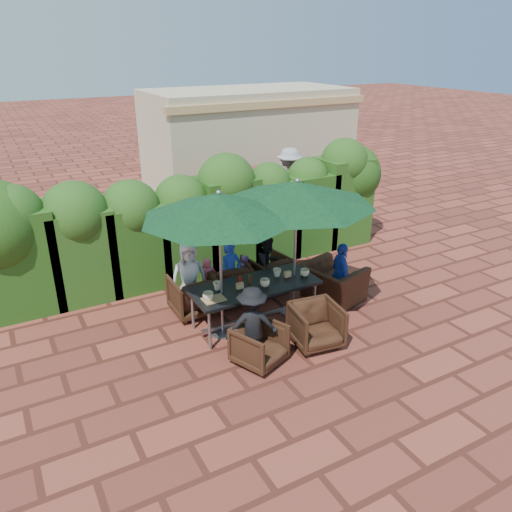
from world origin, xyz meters
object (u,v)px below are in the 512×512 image
umbrella_left (219,206)px  chair_far_mid (229,279)px  umbrella_right (297,193)px  chair_near_right (316,323)px  dining_table (254,289)px  chair_end_right (333,277)px  chair_far_left (193,293)px  chair_near_left (260,343)px  chair_far_right (268,271)px

umbrella_left → chair_far_mid: (0.65, 1.08, -1.82)m
umbrella_right → chair_far_mid: umbrella_right is taller
umbrella_right → umbrella_left: bearing=-179.4°
umbrella_left → chair_near_right: (1.17, -1.01, -1.83)m
chair_far_mid → chair_near_right: (0.52, -2.09, -0.01)m
dining_table → chair_far_mid: chair_far_mid is taller
dining_table → umbrella_left: bearing=-178.4°
chair_end_right → chair_far_left: bearing=58.2°
umbrella_right → chair_near_left: bearing=-140.8°
dining_table → chair_far_right: (0.88, 1.05, -0.30)m
umbrella_left → chair_near_left: size_ratio=3.55×
umbrella_left → chair_far_right: size_ratio=3.33×
dining_table → chair_far_right: 1.40m
dining_table → umbrella_right: umbrella_right is taller
chair_far_left → chair_near_right: 2.30m
chair_end_right → chair_far_right: bearing=25.9°
dining_table → umbrella_left: size_ratio=0.88×
umbrella_left → chair_near_left: 2.13m
chair_far_left → chair_far_right: chair_far_left is taller
chair_far_right → umbrella_right: bearing=77.3°
umbrella_left → chair_far_left: bearing=99.7°
chair_near_left → chair_far_left: bearing=75.9°
chair_near_left → chair_far_mid: bearing=53.6°
chair_near_right → chair_far_left: bearing=132.8°
umbrella_right → chair_far_mid: bearing=125.1°
chair_far_mid → dining_table: bearing=98.2°
chair_far_right → chair_end_right: bearing=122.6°
dining_table → umbrella_left: umbrella_left is taller
chair_far_left → chair_near_left: bearing=99.2°
umbrella_left → umbrella_right: 1.40m
dining_table → chair_near_right: size_ratio=2.87×
umbrella_right → chair_end_right: (0.91, 0.08, -1.76)m
umbrella_right → chair_near_left: (-1.26, -1.03, -1.87)m
dining_table → umbrella_right: 1.73m
chair_end_right → dining_table: bearing=78.4°
chair_far_left → chair_far_mid: chair_far_left is taller
chair_far_left → chair_near_left: chair_far_left is taller
chair_far_left → chair_far_right: bearing=-172.8°
dining_table → chair_far_mid: size_ratio=2.78×
umbrella_left → umbrella_right: bearing=0.6°
dining_table → umbrella_left: 1.66m
chair_near_left → chair_end_right: size_ratio=0.66×
chair_end_right → chair_near_right: bearing=119.7°
chair_far_left → chair_end_right: 2.58m
chair_end_right → chair_near_left: bearing=102.8°
dining_table → chair_far_mid: (0.04, 1.06, -0.28)m
chair_far_left → chair_end_right: bearing=163.0°
umbrella_right → chair_far_left: size_ratio=3.29×
chair_near_right → chair_far_mid: bearing=111.8°
umbrella_right → chair_end_right: bearing=5.0°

